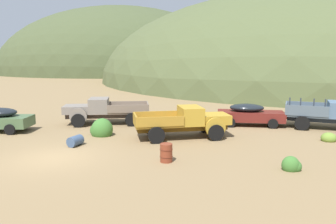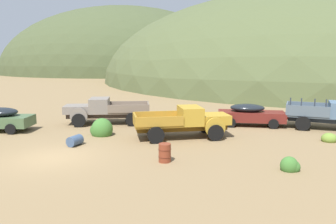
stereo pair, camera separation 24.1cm
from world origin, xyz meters
name	(u,v)px [view 1 (the left image)]	position (x,y,z in m)	size (l,w,h in m)	color
ground_plane	(54,158)	(0.00, 0.00, 0.00)	(300.00, 300.00, 0.00)	olive
hill_distant	(120,73)	(-12.21, 84.26, 0.00)	(72.12, 52.39, 38.97)	#424C2D
hill_far_right	(282,79)	(28.53, 58.59, 0.00)	(77.26, 88.99, 34.95)	#4C5633
truck_primer_gray	(101,110)	(0.35, 8.26, 1.01)	(6.29, 3.03, 1.89)	#3D322D
truck_mustard	(189,121)	(6.67, 4.42, 0.99)	(6.01, 3.32, 1.89)	#593D12
car_oxblood	(252,114)	(11.26, 8.11, 0.82)	(5.01, 2.30, 1.57)	maroon
truck_chalk_blue	(336,115)	(16.59, 7.03, 1.00)	(5.96, 3.79, 2.16)	#262D39
oil_drum_foreground	(166,153)	(5.48, -0.37, 0.43)	(0.61, 0.61, 0.87)	brown
oil_drum_tipped	(75,141)	(0.37, 2.23, 0.28)	(0.82, 0.99, 0.57)	#384C6B
bush_front_right	(101,130)	(1.19, 4.74, 0.34)	(1.48, 1.45, 1.41)	#3D702D
bush_near_barrel	(193,113)	(7.18, 11.82, 0.25)	(1.33, 0.99, 1.05)	olive
bush_front_left	(329,138)	(14.80, 3.87, 0.17)	(1.00, 0.98, 0.66)	olive
bush_between_trucks	(292,166)	(10.95, -1.33, 0.20)	(0.86, 0.69, 0.81)	#3D702D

